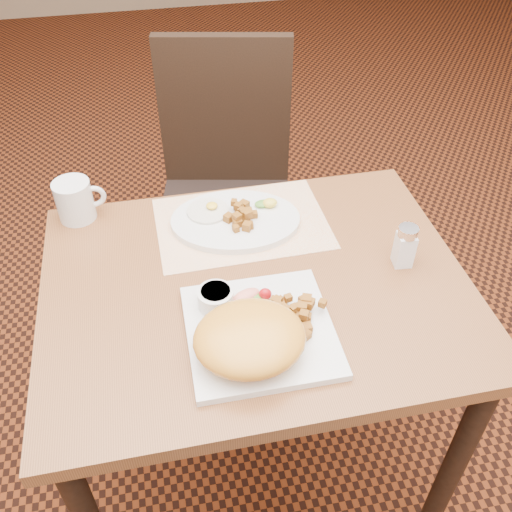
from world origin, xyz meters
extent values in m
plane|color=black|center=(0.00, 0.00, 0.00)|extent=(8.00, 8.00, 0.00)
cube|color=brown|center=(0.00, 0.00, 0.73)|extent=(0.90, 0.70, 0.03)
cylinder|color=black|center=(0.40, -0.30, 0.36)|extent=(0.05, 0.05, 0.71)
cylinder|color=black|center=(-0.40, 0.30, 0.36)|extent=(0.05, 0.05, 0.71)
cylinder|color=black|center=(0.40, 0.30, 0.36)|extent=(0.05, 0.05, 0.71)
cube|color=black|center=(0.02, 0.61, 0.45)|extent=(0.50, 0.50, 0.05)
cylinder|color=black|center=(0.24, 0.75, 0.21)|extent=(0.04, 0.04, 0.42)
cylinder|color=black|center=(0.16, 0.40, 0.21)|extent=(0.04, 0.04, 0.42)
cylinder|color=black|center=(-0.12, 0.83, 0.21)|extent=(0.04, 0.04, 0.42)
cylinder|color=black|center=(-0.19, 0.47, 0.21)|extent=(0.04, 0.04, 0.42)
cube|color=black|center=(0.06, 0.81, 0.72)|extent=(0.42, 0.12, 0.50)
cube|color=white|center=(0.01, 0.20, 0.75)|extent=(0.41, 0.29, 0.00)
cube|color=silver|center=(-0.02, -0.14, 0.76)|extent=(0.28, 0.28, 0.02)
ellipsoid|color=gold|center=(-0.05, -0.19, 0.80)|extent=(0.21, 0.18, 0.08)
ellipsoid|color=gold|center=(-0.03, -0.21, 0.78)|extent=(0.08, 0.07, 0.03)
ellipsoid|color=gold|center=(-0.11, -0.16, 0.78)|extent=(0.08, 0.07, 0.03)
cylinder|color=silver|center=(-0.10, -0.06, 0.79)|extent=(0.07, 0.07, 0.04)
cylinder|color=beige|center=(-0.09, -0.06, 0.80)|extent=(0.06, 0.06, 0.01)
ellipsoid|color=#387223|center=(-0.02, -0.06, 0.77)|extent=(0.04, 0.03, 0.01)
ellipsoid|color=red|center=(0.00, -0.06, 0.78)|extent=(0.03, 0.03, 0.03)
ellipsoid|color=#F28C72|center=(-0.03, -0.06, 0.78)|extent=(0.07, 0.05, 0.02)
cylinder|color=white|center=(-0.07, 0.24, 0.77)|extent=(0.10, 0.10, 0.01)
ellipsoid|color=yellow|center=(-0.06, 0.25, 0.78)|extent=(0.03, 0.03, 0.01)
ellipsoid|color=#387223|center=(0.06, 0.24, 0.78)|extent=(0.04, 0.03, 0.01)
ellipsoid|color=yellow|center=(0.08, 0.23, 0.78)|extent=(0.04, 0.03, 0.02)
cube|color=white|center=(0.32, 0.00, 0.79)|extent=(0.04, 0.04, 0.08)
cylinder|color=silver|center=(0.32, 0.00, 0.84)|extent=(0.05, 0.05, 0.02)
cylinder|color=silver|center=(-0.37, 0.31, 0.80)|extent=(0.09, 0.09, 0.10)
torus|color=silver|center=(-0.33, 0.31, 0.80)|extent=(0.06, 0.02, 0.06)
cube|color=#9C5D19|center=(0.03, -0.09, 0.77)|extent=(0.03, 0.03, 0.02)
cube|color=#9C5D19|center=(0.06, -0.14, 0.79)|extent=(0.02, 0.02, 0.01)
cube|color=#9C5D19|center=(0.07, -0.11, 0.78)|extent=(0.03, 0.03, 0.02)
cube|color=#9C5D19|center=(0.11, -0.12, 0.79)|extent=(0.02, 0.02, 0.01)
cube|color=#9C5D19|center=(0.08, -0.11, 0.79)|extent=(0.03, 0.03, 0.02)
cube|color=#9C5D19|center=(0.02, -0.11, 0.79)|extent=(0.02, 0.02, 0.02)
cube|color=#9C5D19|center=(0.05, -0.14, 0.77)|extent=(0.02, 0.02, 0.02)
cube|color=#9C5D19|center=(0.02, -0.09, 0.77)|extent=(0.03, 0.03, 0.02)
cube|color=#9C5D19|center=(0.07, -0.12, 0.79)|extent=(0.02, 0.02, 0.02)
cube|color=#9C5D19|center=(0.07, -0.16, 0.77)|extent=(0.02, 0.02, 0.02)
cube|color=#9C5D19|center=(0.06, -0.12, 0.78)|extent=(0.02, 0.02, 0.02)
cube|color=#9C5D19|center=(0.04, -0.15, 0.79)|extent=(0.02, 0.02, 0.02)
cube|color=#9C5D19|center=(0.03, -0.12, 0.79)|extent=(0.02, 0.03, 0.02)
cube|color=#9C5D19|center=(0.07, -0.14, 0.77)|extent=(0.02, 0.02, 0.02)
cube|color=#9C5D19|center=(0.08, -0.11, 0.79)|extent=(0.02, 0.03, 0.02)
cube|color=#9C5D19|center=(0.06, -0.13, 0.77)|extent=(0.02, 0.02, 0.01)
cube|color=#9C5D19|center=(0.02, -0.10, 0.79)|extent=(0.02, 0.02, 0.02)
cube|color=#9C5D19|center=(0.06, -0.12, 0.77)|extent=(0.02, 0.02, 0.01)
cube|color=#9C5D19|center=(0.05, -0.18, 0.77)|extent=(0.02, 0.02, 0.02)
cube|color=#9C5D19|center=(0.05, -0.12, 0.77)|extent=(0.02, 0.02, 0.02)
cube|color=#9C5D19|center=(0.05, -0.09, 0.79)|extent=(0.02, 0.02, 0.01)
cube|color=#9C5D19|center=(0.07, -0.14, 0.78)|extent=(0.02, 0.02, 0.02)
cube|color=#9C5D19|center=(0.08, -0.09, 0.78)|extent=(0.02, 0.02, 0.02)
cube|color=#9C5D19|center=(0.06, -0.18, 0.77)|extent=(0.02, 0.02, 0.01)
cube|color=#9C5D19|center=(0.05, -0.12, 0.79)|extent=(0.02, 0.02, 0.01)
cube|color=#9C5D19|center=(0.06, -0.13, 0.78)|extent=(0.03, 0.03, 0.02)
cube|color=#9C5D19|center=(-0.01, 0.17, 0.78)|extent=(0.02, 0.02, 0.02)
cube|color=#9C5D19|center=(-0.03, 0.20, 0.78)|extent=(0.03, 0.03, 0.02)
cube|color=#9C5D19|center=(-0.01, 0.18, 0.79)|extent=(0.02, 0.03, 0.01)
cube|color=#9C5D19|center=(0.00, 0.22, 0.78)|extent=(0.02, 0.02, 0.02)
cube|color=#9C5D19|center=(0.01, 0.19, 0.78)|extent=(0.02, 0.02, 0.02)
cube|color=#9C5D19|center=(0.00, 0.22, 0.79)|extent=(0.02, 0.02, 0.01)
cube|color=#9C5D19|center=(0.00, 0.19, 0.78)|extent=(0.03, 0.02, 0.02)
cube|color=#9C5D19|center=(-0.01, 0.24, 0.79)|extent=(0.02, 0.02, 0.01)
cube|color=#9C5D19|center=(0.02, 0.19, 0.79)|extent=(0.02, 0.02, 0.02)
cube|color=#9C5D19|center=(0.01, 0.19, 0.78)|extent=(0.02, 0.02, 0.02)
cube|color=#9C5D19|center=(0.02, 0.24, 0.78)|extent=(0.03, 0.03, 0.02)
cube|color=#9C5D19|center=(0.01, 0.18, 0.78)|extent=(0.02, 0.02, 0.02)
cube|color=#9C5D19|center=(0.01, 0.16, 0.78)|extent=(0.03, 0.03, 0.02)
cube|color=#9C5D19|center=(0.01, 0.19, 0.79)|extent=(0.02, 0.02, 0.02)
cube|color=#9C5D19|center=(0.02, 0.18, 0.79)|extent=(0.03, 0.03, 0.02)
cube|color=#9C5D19|center=(0.02, 0.19, 0.78)|extent=(0.02, 0.02, 0.02)
cube|color=#9C5D19|center=(0.03, 0.20, 0.78)|extent=(0.02, 0.02, 0.01)
cube|color=#9C5D19|center=(0.01, 0.20, 0.79)|extent=(0.02, 0.02, 0.01)
cube|color=#9C5D19|center=(-0.02, 0.16, 0.78)|extent=(0.02, 0.02, 0.02)
cube|color=#9C5D19|center=(0.02, 0.16, 0.78)|extent=(0.02, 0.02, 0.02)
camera|label=1|loc=(-0.17, -0.84, 1.60)|focal=40.00mm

